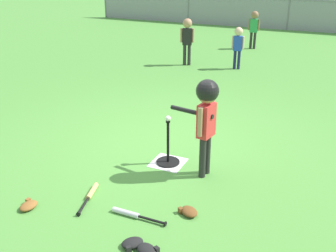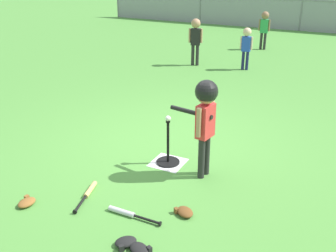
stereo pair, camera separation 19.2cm
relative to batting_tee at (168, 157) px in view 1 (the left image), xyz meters
The scene contains 15 objects.
ground_plane 0.60m from the batting_tee, 112.91° to the left, with size 60.00×60.00×0.00m, color #51933D.
home_plate 0.09m from the batting_tee, ahead, with size 0.44×0.44×0.01m, color white.
batting_tee is the anchor object (origin of this frame).
baseball_on_tee 0.56m from the batting_tee, ahead, with size 0.07×0.07×0.07m, color white.
batter_child 0.99m from the batting_tee, ahead, with size 0.65×0.36×1.28m.
fielder_near_right 5.22m from the batting_tee, 95.12° to the left, with size 0.30×0.20×1.03m.
fielder_deep_center 5.35m from the batting_tee, 109.07° to the left, with size 0.33×0.23×1.18m.
fielder_near_left 7.69m from the batting_tee, 94.86° to the left, with size 0.33×0.22×1.11m.
spare_bat_silver 1.29m from the batting_tee, 83.84° to the right, with size 0.65×0.06×0.06m.
spare_bat_wood 1.24m from the batting_tee, 113.52° to the right, with size 0.22×0.62×0.06m.
glove_by_plate 1.21m from the batting_tee, 54.79° to the right, with size 0.27×0.26×0.07m.
glove_near_bats 1.74m from the batting_tee, 77.31° to the right, with size 0.26×0.27×0.07m.
glove_tossed_aside 1.90m from the batting_tee, 121.49° to the right, with size 0.18×0.23×0.07m.
glove_outfield_drop 1.82m from the batting_tee, 72.08° to the right, with size 0.27×0.24×0.07m.
outfield_fence 11.42m from the batting_tee, 91.15° to the left, with size 16.06×0.06×1.15m.
Camera 1 is at (2.23, -4.97, 2.64)m, focal length 42.88 mm.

